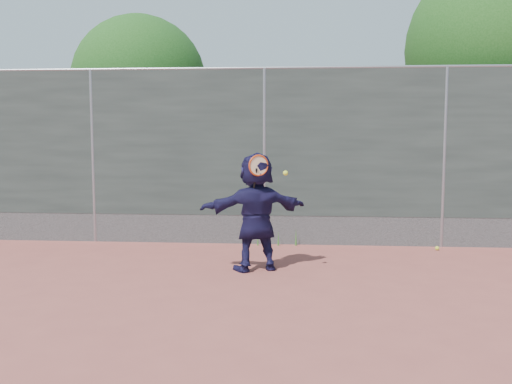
{
  "coord_description": "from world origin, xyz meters",
  "views": [
    {
      "loc": [
        0.63,
        -6.2,
        1.93
      ],
      "look_at": [
        0.01,
        1.63,
        1.1
      ],
      "focal_mm": 40.0,
      "sensor_mm": 36.0,
      "label": 1
    }
  ],
  "objects": [
    {
      "name": "weed_clump",
      "position": [
        0.29,
        3.38,
        0.13
      ],
      "size": [
        0.68,
        0.07,
        0.3
      ],
      "color": "#387226",
      "rests_on": "ground"
    },
    {
      "name": "ball_ground",
      "position": [
        2.86,
        3.19,
        0.03
      ],
      "size": [
        0.07,
        0.07,
        0.07
      ],
      "primitive_type": "sphere",
      "color": "#CEDF31",
      "rests_on": "ground"
    },
    {
      "name": "swing_action",
      "position": [
        0.09,
        1.42,
        1.46
      ],
      "size": [
        0.53,
        0.21,
        0.51
      ],
      "color": "#C33D12",
      "rests_on": "ground"
    },
    {
      "name": "ground",
      "position": [
        0.0,
        0.0,
        0.0
      ],
      "size": [
        80.0,
        80.0,
        0.0
      ],
      "primitive_type": "plane",
      "color": "#9E4C42",
      "rests_on": "ground"
    },
    {
      "name": "fence",
      "position": [
        -0.0,
        3.5,
        1.58
      ],
      "size": [
        20.0,
        0.06,
        3.03
      ],
      "color": "#38423D",
      "rests_on": "ground"
    },
    {
      "name": "tree_left",
      "position": [
        -2.85,
        6.55,
        2.94
      ],
      "size": [
        3.15,
        3.0,
        4.53
      ],
      "color": "#382314",
      "rests_on": "ground"
    },
    {
      "name": "tree_right",
      "position": [
        4.68,
        5.75,
        3.49
      ],
      "size": [
        3.78,
        3.6,
        5.39
      ],
      "color": "#382314",
      "rests_on": "ground"
    },
    {
      "name": "player",
      "position": [
        0.01,
        1.63,
        0.83
      ],
      "size": [
        1.6,
        1.02,
        1.65
      ],
      "primitive_type": "imported",
      "rotation": [
        0.0,
        0.0,
        3.52
      ],
      "color": "#19163D",
      "rests_on": "ground"
    }
  ]
}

